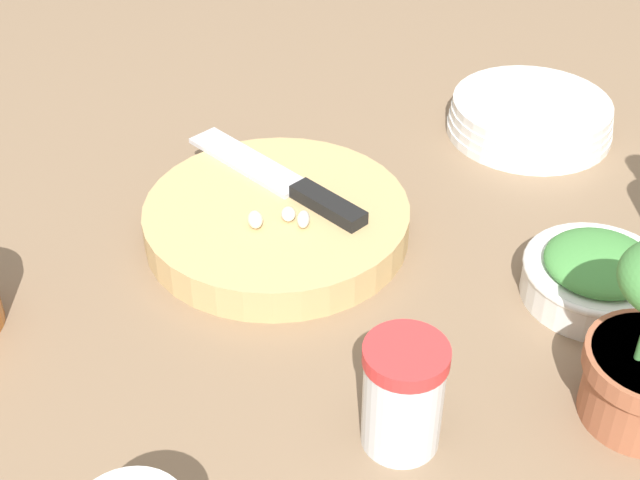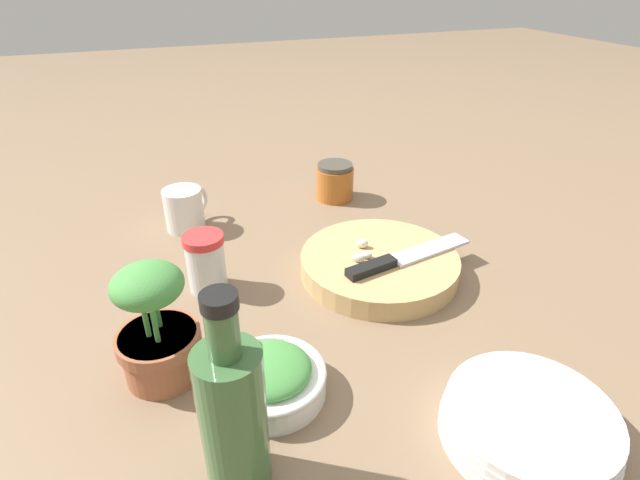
# 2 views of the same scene
# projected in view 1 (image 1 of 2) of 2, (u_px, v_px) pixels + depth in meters

# --- Properties ---
(ground_plane) EXTENTS (5.00, 5.00, 0.00)m
(ground_plane) POSITION_uv_depth(u_px,v_px,m) (367.00, 289.00, 0.79)
(ground_plane) COLOR #7F664C
(cutting_board) EXTENTS (0.25, 0.25, 0.03)m
(cutting_board) POSITION_uv_depth(u_px,v_px,m) (277.00, 221.00, 0.85)
(cutting_board) COLOR tan
(cutting_board) RESTS_ON ground_plane
(chef_knife) EXTENTS (0.07, 0.23, 0.01)m
(chef_knife) POSITION_uv_depth(u_px,v_px,m) (285.00, 182.00, 0.86)
(chef_knife) COLOR black
(chef_knife) RESTS_ON cutting_board
(garlic_cloves) EXTENTS (0.06, 0.05, 0.01)m
(garlic_cloves) POSITION_uv_depth(u_px,v_px,m) (280.00, 218.00, 0.81)
(garlic_cloves) COLOR #F4E6C8
(garlic_cloves) RESTS_ON cutting_board
(herb_bowl) EXTENTS (0.13, 0.13, 0.05)m
(herb_bowl) POSITION_uv_depth(u_px,v_px,m) (597.00, 274.00, 0.77)
(herb_bowl) COLOR silver
(herb_bowl) RESTS_ON ground_plane
(spice_jar) EXTENTS (0.06, 0.06, 0.09)m
(spice_jar) POSITION_uv_depth(u_px,v_px,m) (403.00, 395.00, 0.63)
(spice_jar) COLOR silver
(spice_jar) RESTS_ON ground_plane
(plate_stack) EXTENTS (0.18, 0.18, 0.04)m
(plate_stack) POSITION_uv_depth(u_px,v_px,m) (530.00, 117.00, 1.00)
(plate_stack) COLOR silver
(plate_stack) RESTS_ON ground_plane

